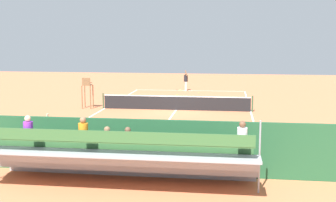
% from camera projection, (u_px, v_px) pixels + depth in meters
% --- Properties ---
extents(ground_plane, '(60.00, 60.00, 0.00)m').
position_uv_depth(ground_plane, '(176.00, 110.00, 29.74)').
color(ground_plane, '#CC7047').
extents(court_line_markings, '(10.10, 22.20, 0.01)m').
position_uv_depth(court_line_markings, '(176.00, 110.00, 29.78)').
color(court_line_markings, white).
rests_on(court_line_markings, ground).
extents(tennis_net, '(10.30, 0.10, 1.07)m').
position_uv_depth(tennis_net, '(176.00, 103.00, 29.67)').
color(tennis_net, black).
rests_on(tennis_net, ground).
extents(backdrop_wall, '(18.00, 0.16, 2.00)m').
position_uv_depth(backdrop_wall, '(130.00, 146.00, 15.88)').
color(backdrop_wall, '#235633').
rests_on(backdrop_wall, ground).
extents(bleacher_stand, '(9.06, 2.40, 2.48)m').
position_uv_depth(bleacher_stand, '(121.00, 158.00, 14.53)').
color(bleacher_stand, '#9EA0A5').
rests_on(bleacher_stand, ground).
extents(umpire_chair, '(0.67, 0.67, 2.14)m').
position_uv_depth(umpire_chair, '(87.00, 90.00, 30.29)').
color(umpire_chair, brown).
rests_on(umpire_chair, ground).
extents(courtside_bench, '(1.80, 0.40, 0.93)m').
position_uv_depth(courtside_bench, '(184.00, 154.00, 16.40)').
color(courtside_bench, '#33383D').
rests_on(courtside_bench, ground).
extents(equipment_bag, '(0.90, 0.36, 0.36)m').
position_uv_depth(equipment_bag, '(147.00, 164.00, 16.52)').
color(equipment_bag, '#334C8C').
rests_on(equipment_bag, ground).
extents(tennis_player, '(0.43, 0.55, 1.93)m').
position_uv_depth(tennis_player, '(186.00, 80.00, 40.26)').
color(tennis_player, white).
rests_on(tennis_player, ground).
extents(tennis_racket, '(0.59, 0.38, 0.03)m').
position_uv_depth(tennis_racket, '(180.00, 90.00, 40.74)').
color(tennis_racket, black).
rests_on(tennis_racket, ground).
extents(tennis_ball_near, '(0.07, 0.07, 0.07)m').
position_uv_depth(tennis_ball_near, '(177.00, 95.00, 37.43)').
color(tennis_ball_near, '#CCDB33').
rests_on(tennis_ball_near, ground).
extents(tennis_ball_far, '(0.07, 0.07, 0.07)m').
position_uv_depth(tennis_ball_far, '(199.00, 93.00, 38.64)').
color(tennis_ball_far, '#CCDB33').
rests_on(tennis_ball_far, ground).
extents(line_judge, '(0.41, 0.55, 1.93)m').
position_uv_depth(line_judge, '(45.00, 137.00, 17.22)').
color(line_judge, '#232328').
rests_on(line_judge, ground).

